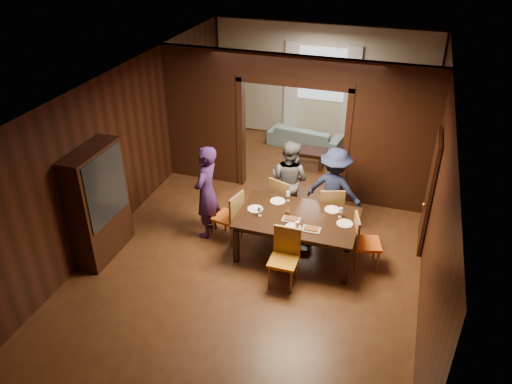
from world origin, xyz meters
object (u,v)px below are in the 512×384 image
(person_navy, at_px, (334,189))
(hutch, at_px, (99,204))
(chair_left, at_px, (228,216))
(chair_far_l, at_px, (285,199))
(chair_right, at_px, (367,242))
(chair_near, at_px, (284,259))
(person_grey, at_px, (289,180))
(chair_far_r, at_px, (330,208))
(dining_table, at_px, (297,235))
(person_purple, at_px, (207,192))
(coffee_table, at_px, (308,158))
(sofa, at_px, (306,137))

(person_navy, distance_m, hutch, 4.14)
(chair_left, relative_size, chair_far_l, 1.00)
(chair_right, bearing_deg, person_navy, 21.72)
(chair_left, relative_size, chair_near, 1.00)
(chair_near, bearing_deg, chair_far_l, 104.55)
(person_grey, xyz_separation_m, chair_left, (-0.86, -1.04, -0.32))
(chair_far_l, relative_size, chair_far_r, 1.00)
(person_grey, height_order, chair_right, person_grey)
(person_navy, relative_size, chair_left, 1.66)
(dining_table, xyz_separation_m, chair_far_r, (0.39, 0.87, 0.10))
(chair_near, bearing_deg, chair_left, 144.78)
(person_purple, xyz_separation_m, person_navy, (2.13, 0.93, -0.07))
(chair_right, xyz_separation_m, hutch, (-4.36, -1.03, 0.52))
(chair_left, bearing_deg, chair_near, 67.54)
(chair_left, relative_size, hutch, 0.48)
(coffee_table, bearing_deg, chair_far_l, -88.26)
(person_navy, height_order, sofa, person_navy)
(person_grey, distance_m, chair_near, 2.01)
(person_purple, height_order, dining_table, person_purple)
(person_purple, distance_m, sofa, 4.38)
(chair_far_l, distance_m, chair_far_r, 0.87)
(person_purple, bearing_deg, person_grey, 129.73)
(person_purple, distance_m, chair_far_l, 1.53)
(sofa, bearing_deg, chair_right, 122.96)
(person_purple, relative_size, chair_left, 1.82)
(person_grey, bearing_deg, dining_table, 129.01)
(sofa, distance_m, chair_right, 4.78)
(person_grey, relative_size, coffee_table, 2.02)
(sofa, bearing_deg, person_navy, 118.78)
(person_purple, relative_size, chair_far_l, 1.82)
(person_navy, height_order, chair_far_l, person_navy)
(sofa, height_order, chair_near, chair_near)
(person_purple, height_order, hutch, hutch)
(coffee_table, xyz_separation_m, hutch, (-2.63, -4.35, 0.80))
(person_purple, xyz_separation_m, chair_right, (2.89, -0.07, -0.40))
(chair_far_r, bearing_deg, person_grey, -33.74)
(dining_table, relative_size, chair_left, 2.07)
(coffee_table, height_order, chair_left, chair_left)
(chair_near, bearing_deg, coffee_table, 97.18)
(chair_left, height_order, chair_near, same)
(hutch, bearing_deg, dining_table, 17.46)
(person_navy, bearing_deg, chair_far_l, 16.02)
(dining_table, xyz_separation_m, chair_left, (-1.30, 0.06, 0.10))
(person_navy, height_order, coffee_table, person_navy)
(person_grey, distance_m, chair_left, 1.39)
(dining_table, height_order, chair_left, chair_left)
(person_purple, distance_m, chair_left, 0.57)
(person_grey, xyz_separation_m, chair_near, (0.43, -1.94, -0.32))
(person_purple, xyz_separation_m, coffee_table, (1.15, 3.25, -0.68))
(chair_near, bearing_deg, person_grey, 102.28)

